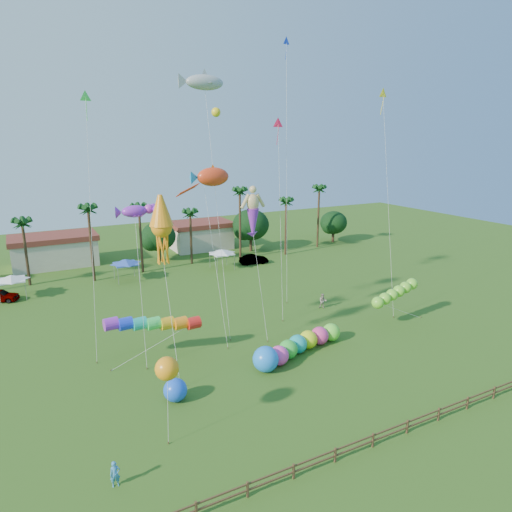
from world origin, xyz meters
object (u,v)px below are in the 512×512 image
car_b (254,259)px  spectator_a (115,474)px  spectator_b (323,301)px  blue_ball (175,390)px  caterpillar_inflatable (295,346)px

car_b → spectator_a: spectator_a is taller
spectator_b → blue_ball: bearing=-119.0°
spectator_a → blue_ball: bearing=53.1°
spectator_a → caterpillar_inflatable: 19.72m
car_b → blue_ball: size_ratio=2.50×
car_b → spectator_b: 20.83m
spectator_a → caterpillar_inflatable: size_ratio=0.15×
car_b → spectator_b: spectator_b is taller
car_b → spectator_a: bearing=150.9°
car_b → spectator_a: (-28.80, -38.03, 0.05)m
caterpillar_inflatable → spectator_a: bearing=-169.5°
spectator_a → blue_ball: size_ratio=0.88×
car_b → caterpillar_inflatable: caterpillar_inflatable is taller
caterpillar_inflatable → blue_ball: bearing=173.4°
car_b → spectator_a: 47.70m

